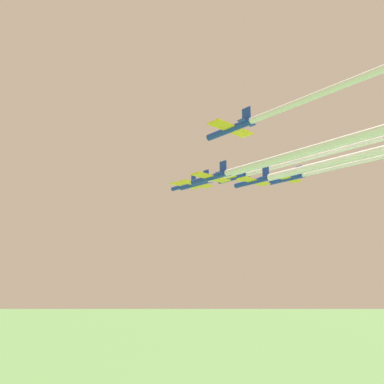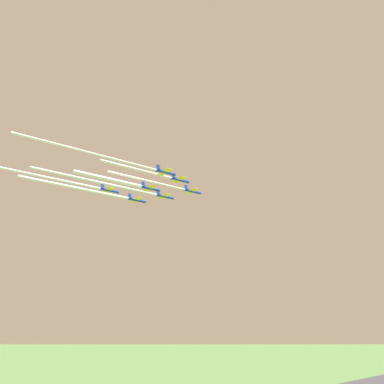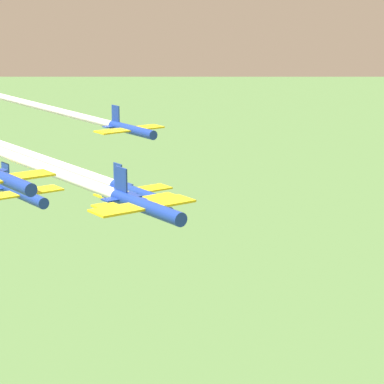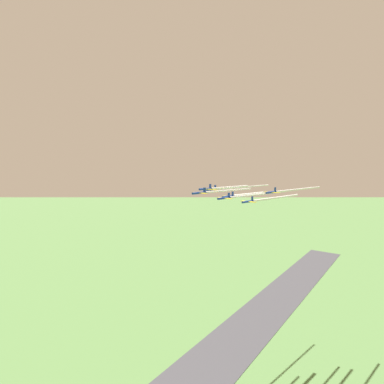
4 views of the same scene
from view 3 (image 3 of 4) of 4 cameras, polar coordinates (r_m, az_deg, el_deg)
name	(u,v)px [view 3 (image 3 of 4)]	position (r m, az deg, el deg)	size (l,w,h in m)	color
jet_0	(145,206)	(67.59, -2.99, -0.87)	(8.44, 8.82, 2.94)	#19389E
jet_1	(139,202)	(80.31, -3.35, -0.61)	(8.44, 8.82, 2.94)	#19389E
jet_2	(5,179)	(73.65, -11.67, 0.83)	(8.44, 8.82, 2.94)	#19389E
jet_3	(135,191)	(92.84, -3.62, 0.04)	(8.44, 8.82, 2.94)	#19389E
jet_4	(21,193)	(86.62, -10.69, -0.07)	(8.44, 8.82, 2.94)	#19389E
jet_6	(131,129)	(104.15, -3.87, 3.95)	(8.44, 8.82, 2.94)	#19389E
smoke_trail_0	(16,159)	(86.64, -11.00, 2.07)	(6.27, 36.02, 0.80)	white
smoke_trail_3	(21,152)	(115.76, -10.68, 2.50)	(7.85, 44.80, 1.06)	white
smoke_trail_6	(20,101)	(129.52, -10.76, 5.60)	(8.45, 49.76, 0.90)	white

